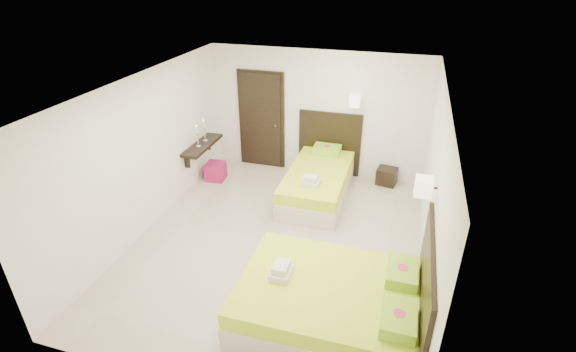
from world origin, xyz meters
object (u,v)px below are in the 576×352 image
(bed_single, at_px, (319,180))
(nightstand, at_px, (387,176))
(bed_double, at_px, (335,301))
(ottoman, at_px, (216,171))

(bed_single, xyz_separation_m, nightstand, (1.25, 0.83, -0.15))
(nightstand, bearing_deg, bed_single, -137.19)
(bed_single, relative_size, nightstand, 5.67)
(bed_double, bearing_deg, nightstand, 85.03)
(bed_double, xyz_separation_m, ottoman, (-3.12, 3.13, -0.15))
(ottoman, bearing_deg, bed_double, -45.11)
(ottoman, bearing_deg, nightstand, 13.26)
(nightstand, bearing_deg, bed_double, -85.57)
(nightstand, distance_m, ottoman, 3.55)
(ottoman, bearing_deg, bed_single, -0.29)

